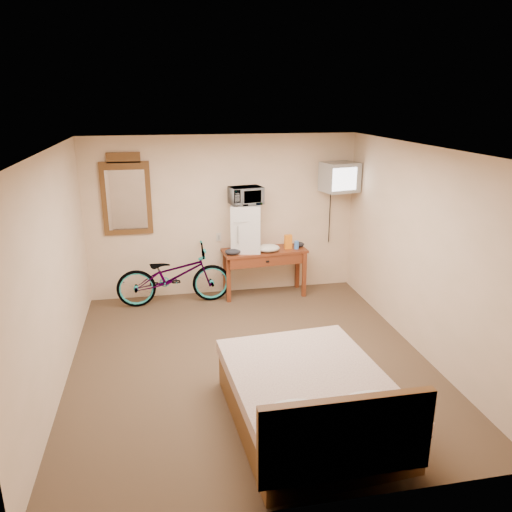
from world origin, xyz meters
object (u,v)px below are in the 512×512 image
Objects in this scene: blue_cup at (296,245)px; wall_mirror at (126,196)px; bed at (311,401)px; microwave at (246,196)px; desk at (265,258)px; crt_television at (340,177)px; bicycle at (174,275)px; mini_fridge at (246,228)px.

wall_mirror is at bearing 173.44° from blue_cup.
bed reaches higher than blue_cup.
microwave is 1.77m from wall_mirror.
desk is at bearing 177.54° from blue_cup.
bicycle is at bearing -178.32° from crt_television.
crt_television is 2.95m from bicycle.
desk is 2.80× the size of microwave.
wall_mirror is 0.71× the size of bicycle.
bicycle is (-2.59, -0.08, -1.40)m from crt_television.
bed is at bearing -112.97° from crt_television.
desk is 10.36× the size of blue_cup.
crt_television is 0.32× the size of bed.
bed is at bearing -162.71° from bicycle.
bed is (-0.77, -3.36, -0.52)m from blue_cup.
desk is 1.70m from crt_television.
crt_television is (0.67, 0.04, 1.04)m from blue_cup.
wall_mirror is (-2.05, 0.27, 1.01)m from desk.
bed is at bearing -64.07° from wall_mirror.
mini_fridge is 3.52m from bed.
wall_mirror is at bearing 60.56° from bicycle.
wall_mirror reaches higher than mini_fridge.
crt_television is at bearing -0.87° from mini_fridge.
microwave is 1.48m from crt_television.
mini_fridge reaches higher than desk.
blue_cup is (0.50, -0.02, 0.19)m from desk.
crt_television is at bearing 0.95° from desk.
wall_mirror is at bearing 115.93° from bed.
microwave reaches higher than bicycle.
mini_fridge is at bearing 171.78° from desk.
microwave reaches higher than bed.
bed is (1.15, -3.33, -0.15)m from bicycle.
crt_television is 0.53× the size of wall_mirror.
desk is 0.54m from blue_cup.
bicycle is (0.63, -0.33, -1.19)m from wall_mirror.
crt_television is at bearing -12.01° from microwave.
blue_cup is 0.06× the size of bed.
bed reaches higher than desk.
crt_television reaches higher than desk.
crt_television reaches higher than bed.
bed is (0.02, -3.43, -1.32)m from microwave.
crt_television is at bearing 67.03° from bed.
microwave reaches higher than mini_fridge.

